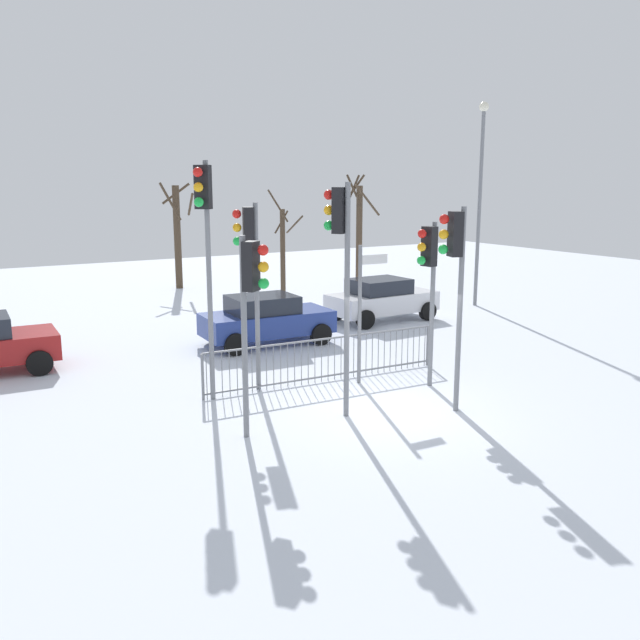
{
  "coord_description": "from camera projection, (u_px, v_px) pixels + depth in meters",
  "views": [
    {
      "loc": [
        -8.19,
        -11.09,
        4.77
      ],
      "look_at": [
        -0.03,
        2.65,
        1.48
      ],
      "focal_mm": 38.02,
      "sensor_mm": 36.0,
      "label": 1
    }
  ],
  "objects": [
    {
      "name": "traffic_light_foreground_right",
      "position": [
        251.0,
        292.0,
        12.27
      ],
      "size": [
        0.45,
        0.48,
        3.82
      ],
      "rotation": [
        0.0,
        0.0,
        3.8
      ],
      "color": "slate",
      "rests_on": "ground"
    },
    {
      "name": "traffic_light_mid_right",
      "position": [
        250.0,
        254.0,
        15.17
      ],
      "size": [
        0.55,
        0.37,
        4.31
      ],
      "rotation": [
        0.0,
        0.0,
        1.25
      ],
      "color": "slate",
      "rests_on": "ground"
    },
    {
      "name": "traffic_light_rear_left",
      "position": [
        429.0,
        268.0,
        15.45
      ],
      "size": [
        0.57,
        0.35,
        3.87
      ],
      "rotation": [
        0.0,
        0.0,
        1.71
      ],
      "color": "slate",
      "rests_on": "ground"
    },
    {
      "name": "bare_tree_right",
      "position": [
        359.0,
        230.0,
        31.12
      ],
      "size": [
        1.36,
        1.27,
        5.08
      ],
      "color": "#473828",
      "rests_on": "ground"
    },
    {
      "name": "street_lamp",
      "position": [
        480.0,
        185.0,
        25.6
      ],
      "size": [
        0.36,
        0.36,
        7.65
      ],
      "color": "slate",
      "rests_on": "ground"
    },
    {
      "name": "car_blue_trailing",
      "position": [
        266.0,
        319.0,
        20.05
      ],
      "size": [
        3.87,
        2.07,
        1.47
      ],
      "rotation": [
        0.0,
        0.0,
        -0.04
      ],
      "color": "navy",
      "rests_on": "ground"
    },
    {
      "name": "direction_sign_post",
      "position": [
        362.0,
        307.0,
        15.97
      ],
      "size": [
        0.79,
        0.09,
        3.32
      ],
      "rotation": [
        0.0,
        0.0,
        -0.04
      ],
      "color": "slate",
      "rests_on": "ground"
    },
    {
      "name": "ground_plane",
      "position": [
        385.0,
        410.0,
        14.4
      ],
      "size": [
        60.0,
        60.0,
        0.0
      ],
      "primitive_type": "plane",
      "color": "silver"
    },
    {
      "name": "bare_tree_centre",
      "position": [
        178.0,
        233.0,
        30.28
      ],
      "size": [
        1.57,
        1.63,
        4.72
      ],
      "color": "#473828",
      "rests_on": "ground"
    },
    {
      "name": "car_white_far",
      "position": [
        381.0,
        299.0,
        23.48
      ],
      "size": [
        3.86,
        2.04,
        1.47
      ],
      "rotation": [
        0.0,
        0.0,
        0.04
      ],
      "color": "silver",
      "rests_on": "ground"
    },
    {
      "name": "traffic_light_foreground_left",
      "position": [
        341.0,
        248.0,
        13.39
      ],
      "size": [
        0.43,
        0.51,
        4.75
      ],
      "rotation": [
        0.0,
        0.0,
        0.55
      ],
      "color": "slate",
      "rests_on": "ground"
    },
    {
      "name": "traffic_light_mid_left",
      "position": [
        205.0,
        229.0,
        14.22
      ],
      "size": [
        0.46,
        0.47,
        5.2
      ],
      "rotation": [
        0.0,
        0.0,
        2.38
      ],
      "color": "slate",
      "rests_on": "ground"
    },
    {
      "name": "bare_tree_left",
      "position": [
        283.0,
        250.0,
        27.43
      ],
      "size": [
        1.3,
        1.28,
        4.45
      ],
      "color": "#473828",
      "rests_on": "ground"
    },
    {
      "name": "traffic_light_rear_right",
      "position": [
        455.0,
        263.0,
        13.68
      ],
      "size": [
        0.55,
        0.37,
        4.28
      ],
      "rotation": [
        0.0,
        0.0,
        1.25
      ],
      "color": "slate",
      "rests_on": "ground"
    },
    {
      "name": "pedestrian_guard_railing",
      "position": [
        325.0,
        359.0,
        16.36
      ],
      "size": [
        6.21,
        0.35,
        1.07
      ],
      "rotation": [
        0.0,
        0.0,
        -0.05
      ],
      "color": "slate",
      "rests_on": "ground"
    }
  ]
}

